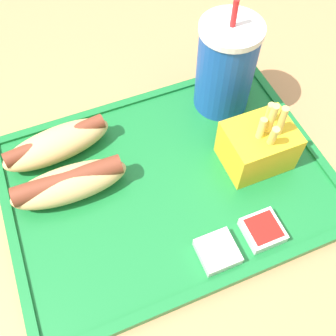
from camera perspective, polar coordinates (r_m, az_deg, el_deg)
ground_plane at (r=1.20m, az=-2.62°, el=-19.99°), size 8.00×8.00×0.00m
dining_table at (r=0.85m, az=-3.60°, el=-14.80°), size 1.08×1.14×0.72m
food_tray at (r=0.51m, az=-0.00°, el=-2.07°), size 0.41×0.30×0.01m
soda_cup at (r=0.55m, az=8.36°, el=14.28°), size 0.08×0.08×0.17m
hot_dog_far at (r=0.53m, az=-15.83°, el=3.41°), size 0.15×0.06×0.04m
hot_dog_near at (r=0.50m, az=-14.12°, el=-2.15°), size 0.15×0.05×0.04m
fries_carton at (r=0.51m, az=12.99°, el=3.27°), size 0.09×0.07×0.11m
sauce_cup_mayo at (r=0.46m, az=7.21°, el=-11.92°), size 0.04×0.04×0.02m
sauce_cup_ketchup at (r=0.48m, az=13.58°, el=-8.75°), size 0.04×0.04×0.02m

